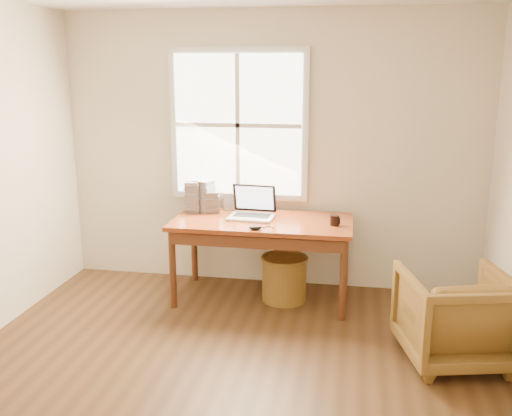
# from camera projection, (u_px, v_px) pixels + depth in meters

# --- Properties ---
(room_shell) EXTENTS (4.04, 4.54, 2.64)m
(room_shell) POSITION_uv_depth(u_px,v_px,m) (214.00, 198.00, 3.40)
(room_shell) COLOR #4E321A
(room_shell) RESTS_ON ground
(desk) EXTENTS (1.60, 0.80, 0.04)m
(desk) POSITION_uv_depth(u_px,v_px,m) (262.00, 222.00, 5.10)
(desk) COLOR brown
(desk) RESTS_ON room_shell
(armchair) EXTENTS (0.88, 0.89, 0.68)m
(armchair) POSITION_uv_depth(u_px,v_px,m) (455.00, 316.00, 4.09)
(armchair) COLOR brown
(armchair) RESTS_ON room_shell
(wicker_stool) EXTENTS (0.42, 0.42, 0.40)m
(wicker_stool) POSITION_uv_depth(u_px,v_px,m) (284.00, 279.00, 5.19)
(wicker_stool) COLOR brown
(wicker_stool) RESTS_ON room_shell
(laptop) EXTENTS (0.47, 0.49, 0.33)m
(laptop) POSITION_uv_depth(u_px,v_px,m) (251.00, 201.00, 5.10)
(laptop) COLOR #B3B5BB
(laptop) RESTS_ON desk
(mouse) EXTENTS (0.13, 0.09, 0.04)m
(mouse) POSITION_uv_depth(u_px,v_px,m) (255.00, 227.00, 4.78)
(mouse) COLOR black
(mouse) RESTS_ON desk
(coffee_mug) EXTENTS (0.08, 0.08, 0.09)m
(coffee_mug) POSITION_uv_depth(u_px,v_px,m) (335.00, 220.00, 4.91)
(coffee_mug) COLOR black
(coffee_mug) RESTS_ON desk
(cd_stack_a) EXTENTS (0.20, 0.19, 0.30)m
(cd_stack_a) POSITION_uv_depth(u_px,v_px,m) (205.00, 196.00, 5.36)
(cd_stack_a) COLOR #AEB3B9
(cd_stack_a) RESTS_ON desk
(cd_stack_b) EXTENTS (0.16, 0.15, 0.20)m
(cd_stack_b) POSITION_uv_depth(u_px,v_px,m) (212.00, 202.00, 5.33)
(cd_stack_b) COLOR #2A292F
(cd_stack_b) RESTS_ON desk
(cd_stack_c) EXTENTS (0.15, 0.14, 0.29)m
(cd_stack_c) POSITION_uv_depth(u_px,v_px,m) (192.00, 197.00, 5.34)
(cd_stack_c) COLOR #A8A7B5
(cd_stack_c) RESTS_ON desk
(cd_stack_d) EXTENTS (0.14, 0.13, 0.17)m
(cd_stack_d) POSITION_uv_depth(u_px,v_px,m) (232.00, 201.00, 5.45)
(cd_stack_d) COLOR silver
(cd_stack_d) RESTS_ON desk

